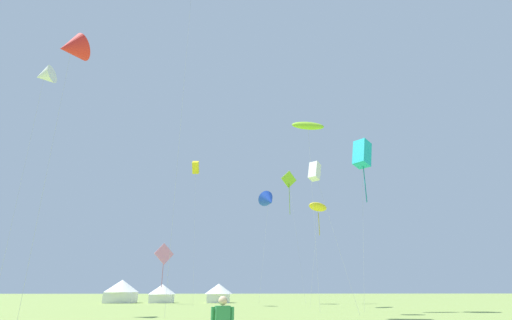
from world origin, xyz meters
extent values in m
ellipsoid|color=#99DB2D|center=(5.63, 31.09, 18.77)|extent=(3.76, 1.87, 1.38)
cylinder|color=#B2B2B7|center=(5.56, 30.23, 9.39)|extent=(0.16, 1.74, 18.77)
cylinder|color=#B2B2B7|center=(-6.95, 23.79, 15.34)|extent=(0.07, 1.18, 30.68)
cube|color=#1EB7CC|center=(11.17, 30.64, 15.48)|extent=(2.44, 2.35, 3.05)
cylinder|color=teal|center=(11.17, 30.64, 12.47)|extent=(0.09, 0.09, 4.46)
cylinder|color=#B2B2B7|center=(10.39, 30.21, 7.74)|extent=(1.59, 0.89, 15.48)
cone|color=blue|center=(3.07, 50.48, 14.90)|extent=(3.64, 3.90, 3.24)
cylinder|color=#B2B2B7|center=(2.25, 50.01, 7.45)|extent=(1.66, 0.95, 14.91)
ellipsoid|color=yellow|center=(8.31, 39.99, 11.72)|extent=(3.68, 3.70, 1.34)
cylinder|color=#A79518|center=(8.31, 39.99, 9.59)|extent=(0.09, 0.09, 2.84)
cylinder|color=#B2B2B7|center=(7.43, 39.58, 5.86)|extent=(1.78, 0.84, 11.72)
cube|color=#99DB2D|center=(6.56, 51.99, 18.83)|extent=(2.69, 1.15, 2.85)
cylinder|color=olive|center=(6.56, 51.99, 15.59)|extent=(0.09, 0.09, 5.04)
cylinder|color=#B2B2B7|center=(7.31, 50.86, 9.42)|extent=(1.52, 2.28, 18.84)
cube|color=pink|center=(-12.33, 50.93, 6.85)|extent=(2.53, 2.01, 3.12)
cylinder|color=#A9627C|center=(-12.33, 50.93, 4.13)|extent=(0.10, 0.10, 3.86)
cylinder|color=#B2B2B7|center=(-11.40, 50.27, 3.43)|extent=(1.88, 1.34, 6.86)
cone|color=white|center=(-20.68, 26.63, 21.28)|extent=(1.95, 1.86, 2.06)
cylinder|color=#B2B2B7|center=(-20.52, 26.32, 10.64)|extent=(0.33, 0.64, 21.28)
cone|color=red|center=(-15.25, 19.99, 19.83)|extent=(3.45, 3.40, 2.80)
cylinder|color=#B2B2B7|center=(-14.96, 19.38, 9.92)|extent=(0.60, 1.25, 19.83)
cube|color=white|center=(5.18, 27.11, 12.30)|extent=(1.43, 1.47, 1.81)
cylinder|color=#B2B2B7|center=(6.36, 25.93, 6.15)|extent=(2.38, 2.37, 12.30)
cube|color=yellow|center=(-7.81, 44.96, 18.27)|extent=(0.93, 1.67, 1.88)
cylinder|color=#B2B2B7|center=(-7.38, 43.93, 9.14)|extent=(0.87, 2.07, 18.27)
cube|color=#338C4C|center=(-2.48, 4.52, 1.20)|extent=(0.40, 0.29, 0.60)
sphere|color=beige|center=(-2.48, 4.52, 1.62)|extent=(0.22, 0.22, 0.22)
cylinder|color=#338C4C|center=(-2.72, 4.52, 1.20)|extent=(0.09, 0.09, 0.55)
cylinder|color=#338C4C|center=(-2.24, 4.52, 1.20)|extent=(0.09, 0.09, 0.55)
cube|color=white|center=(-19.13, 55.56, 0.77)|extent=(4.11, 4.11, 1.54)
cone|color=white|center=(-19.13, 55.56, 2.44)|extent=(5.14, 5.14, 1.80)
cube|color=white|center=(-12.98, 55.56, 0.62)|extent=(3.31, 3.31, 1.24)
cone|color=white|center=(-12.98, 55.56, 1.96)|extent=(4.14, 4.14, 1.45)
cube|color=white|center=(-4.36, 55.56, 0.64)|extent=(3.43, 3.43, 1.29)
cone|color=white|center=(-4.36, 55.56, 2.04)|extent=(4.29, 4.29, 1.50)
camera|label=1|loc=(-2.25, -5.34, 1.87)|focal=25.99mm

